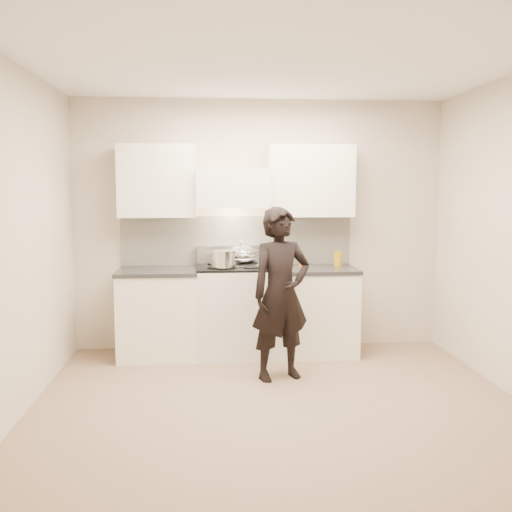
# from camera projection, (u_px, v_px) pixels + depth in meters

# --- Properties ---
(ground_plane) EXTENTS (4.00, 4.00, 0.00)m
(ground_plane) POSITION_uv_depth(u_px,v_px,m) (278.00, 404.00, 4.65)
(ground_plane) COLOR #836B51
(room_shell) EXTENTS (4.04, 3.54, 2.70)m
(room_shell) POSITION_uv_depth(u_px,v_px,m) (267.00, 206.00, 4.83)
(room_shell) COLOR beige
(room_shell) RESTS_ON ground
(stove) EXTENTS (0.76, 0.65, 0.96)m
(stove) POSITION_uv_depth(u_px,v_px,m) (234.00, 310.00, 5.98)
(stove) COLOR silver
(stove) RESTS_ON ground
(counter_right) EXTENTS (0.92, 0.67, 0.92)m
(counter_right) POSITION_uv_depth(u_px,v_px,m) (312.00, 310.00, 6.05)
(counter_right) COLOR white
(counter_right) RESTS_ON ground
(counter_left) EXTENTS (0.82, 0.67, 0.92)m
(counter_left) POSITION_uv_depth(u_px,v_px,m) (159.00, 313.00, 5.92)
(counter_left) COLOR white
(counter_left) RESTS_ON ground
(wok) EXTENTS (0.33, 0.40, 0.26)m
(wok) POSITION_uv_depth(u_px,v_px,m) (243.00, 255.00, 6.05)
(wok) COLOR silver
(wok) RESTS_ON stove
(stock_pot) EXTENTS (0.35, 0.31, 0.17)m
(stock_pot) POSITION_uv_depth(u_px,v_px,m) (223.00, 259.00, 5.77)
(stock_pot) COLOR silver
(stock_pot) RESTS_ON stove
(utensil_crock) EXTENTS (0.12, 0.12, 0.33)m
(utensil_crock) POSITION_uv_depth(u_px,v_px,m) (277.00, 256.00, 6.16)
(utensil_crock) COLOR #9FA0A5
(utensil_crock) RESTS_ON counter_right
(spice_jar) EXTENTS (0.04, 0.04, 0.10)m
(spice_jar) POSITION_uv_depth(u_px,v_px,m) (301.00, 261.00, 6.14)
(spice_jar) COLOR #F26006
(spice_jar) RESTS_ON counter_right
(oil_glass) EXTENTS (0.09, 0.09, 0.16)m
(oil_glass) POSITION_uv_depth(u_px,v_px,m) (338.00, 258.00, 6.13)
(oil_glass) COLOR #A57810
(oil_glass) RESTS_ON counter_right
(person) EXTENTS (0.67, 0.55, 1.58)m
(person) POSITION_uv_depth(u_px,v_px,m) (281.00, 294.00, 5.20)
(person) COLOR black
(person) RESTS_ON ground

